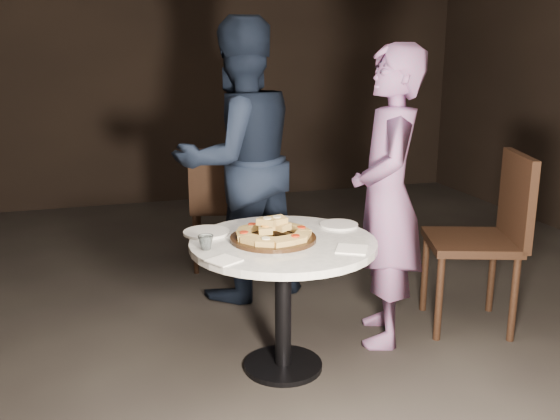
% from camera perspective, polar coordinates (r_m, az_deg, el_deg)
% --- Properties ---
extents(floor, '(7.00, 7.00, 0.00)m').
position_cam_1_polar(floor, '(3.11, -1.20, -14.00)').
color(floor, black).
rests_on(floor, ground).
extents(table, '(1.08, 1.08, 0.64)m').
position_cam_1_polar(table, '(2.88, 0.29, -5.05)').
color(table, black).
rests_on(table, ground).
extents(serving_board, '(0.43, 0.43, 0.02)m').
position_cam_1_polar(serving_board, '(2.84, -0.63, -2.61)').
color(serving_board, black).
rests_on(serving_board, table).
extents(focaccia_pile, '(0.35, 0.35, 0.09)m').
position_cam_1_polar(focaccia_pile, '(2.83, -0.68, -1.90)').
color(focaccia_pile, '#B18B44').
rests_on(focaccia_pile, serving_board).
extents(plate_left, '(0.28, 0.28, 0.01)m').
position_cam_1_polar(plate_left, '(2.96, -6.75, -2.04)').
color(plate_left, white).
rests_on(plate_left, table).
extents(plate_right, '(0.20, 0.20, 0.01)m').
position_cam_1_polar(plate_right, '(3.08, 5.40, -1.35)').
color(plate_right, white).
rests_on(plate_right, table).
extents(water_glass, '(0.08, 0.08, 0.06)m').
position_cam_1_polar(water_glass, '(2.72, -6.80, -2.95)').
color(water_glass, silver).
rests_on(water_glass, table).
extents(napkin_near, '(0.16, 0.16, 0.01)m').
position_cam_1_polar(napkin_near, '(2.58, -5.16, -4.62)').
color(napkin_near, white).
rests_on(napkin_near, table).
extents(napkin_far, '(0.18, 0.18, 0.01)m').
position_cam_1_polar(napkin_far, '(2.72, 6.58, -3.57)').
color(napkin_far, white).
rests_on(napkin_far, table).
extents(chair_far, '(0.49, 0.50, 0.86)m').
position_cam_1_polar(chair_far, '(4.23, -5.46, 0.99)').
color(chair_far, black).
rests_on(chair_far, ground).
extents(chair_right, '(0.59, 0.57, 0.96)m').
position_cam_1_polar(chair_right, '(3.51, 18.67, -1.65)').
color(chair_right, black).
rests_on(chair_right, ground).
extents(diner_navy, '(0.95, 0.83, 1.67)m').
position_cam_1_polar(diner_navy, '(3.72, -3.80, 4.45)').
color(diner_navy, black).
rests_on(diner_navy, ground).
extents(diner_teal, '(0.53, 0.64, 1.52)m').
position_cam_1_polar(diner_teal, '(3.18, 9.78, 1.08)').
color(diner_teal, slate).
rests_on(diner_teal, ground).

